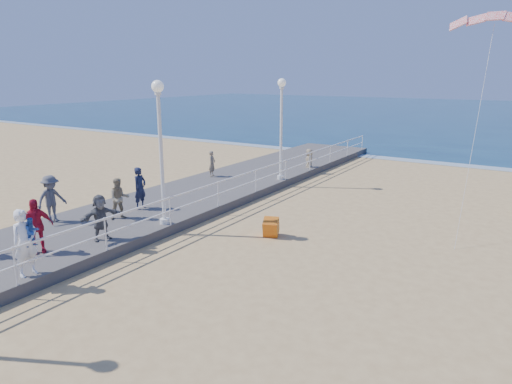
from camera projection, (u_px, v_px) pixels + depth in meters
The scene contains 18 objects.
ground at pixel (288, 263), 14.69m from camera, with size 160.00×160.00×0.00m, color #D8B271.
ocean at pixel (496, 115), 67.88m from camera, with size 160.00×90.00×0.05m, color navy.
surf_line at pixel (430, 162), 31.46m from camera, with size 160.00×1.20×0.04m, color silver.
boardwalk at pixel (126, 219), 18.52m from camera, with size 5.00×44.00×0.40m, color #635E5A.
railing at pixel (170, 203), 16.99m from camera, with size 0.05×42.00×0.55m.
lamp_post_mid at pixel (160, 138), 16.54m from camera, with size 0.44×0.44×5.32m.
lamp_post_far at pixel (281, 119), 23.91m from camera, with size 0.44×0.44×5.32m.
woman_holding_toddler at pixel (25, 243), 12.68m from camera, with size 0.70×0.46×1.93m, color white.
toddler_held at pixel (32, 232), 12.65m from camera, with size 0.40×0.32×0.83m, color #2E56AD.
spectator_0 at pixel (140, 188), 19.08m from camera, with size 0.65×0.43×1.78m, color #1A1F3A.
spectator_1 at pixel (119, 199), 17.77m from camera, with size 0.79×0.62×1.63m, color #9C8D6C.
spectator_2 at pixel (51, 199), 17.36m from camera, with size 1.18×0.68×1.83m, color #545358.
spectator_3 at pixel (35, 226), 14.34m from camera, with size 1.03×0.43×1.77m, color #B71631.
spectator_5 at pixel (101, 217), 15.49m from camera, with size 1.48×0.47×1.59m, color #55565A.
spectator_6 at pixel (212, 164), 25.23m from camera, with size 0.52×0.34×1.44m, color gray.
beach_walker_c at pixel (309, 161), 27.85m from camera, with size 0.75×0.49×1.53m, color gray.
box_kite at pixel (271, 229), 17.07m from camera, with size 0.55×0.55×0.60m, color red.
kite_parafoil at pixel (495, 16), 17.46m from camera, with size 3.38×0.90×0.30m, color red, non-canonical shape.
Camera 1 is at (6.41, -12.09, 5.90)m, focal length 32.00 mm.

